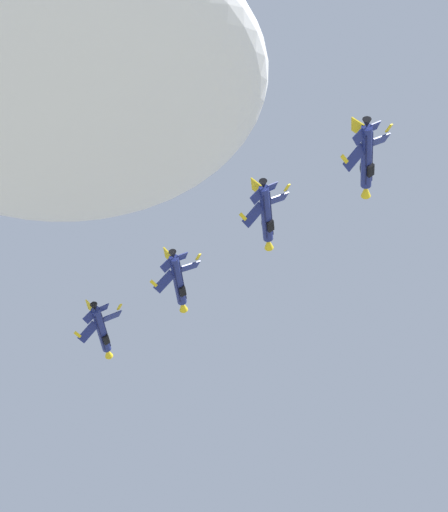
# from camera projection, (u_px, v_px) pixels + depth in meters

# --- Properties ---
(cloud_near_formation) EXTENTS (77.59, 66.97, 24.26)m
(cloud_near_formation) POSITION_uv_depth(u_px,v_px,m) (59.00, 86.00, 189.13)
(cloud_near_formation) COLOR white
(fighter_jet_lead) EXTENTS (8.44, 15.88, 6.45)m
(fighter_jet_lead) POSITION_uv_depth(u_px,v_px,m) (101.00, 331.00, 191.96)
(fighter_jet_lead) COLOR navy
(fighter_jet_left_wing) EXTENTS (8.76, 15.88, 6.02)m
(fighter_jet_left_wing) POSITION_uv_depth(u_px,v_px,m) (178.00, 281.00, 181.34)
(fighter_jet_left_wing) COLOR navy
(fighter_jet_right_wing) EXTENTS (8.42, 15.88, 6.47)m
(fighter_jet_right_wing) POSITION_uv_depth(u_px,v_px,m) (266.00, 215.00, 169.12)
(fighter_jet_right_wing) COLOR navy
(fighter_jet_left_outer) EXTENTS (8.28, 15.88, 6.65)m
(fighter_jet_left_outer) POSITION_uv_depth(u_px,v_px,m) (366.00, 158.00, 156.25)
(fighter_jet_left_outer) COLOR navy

